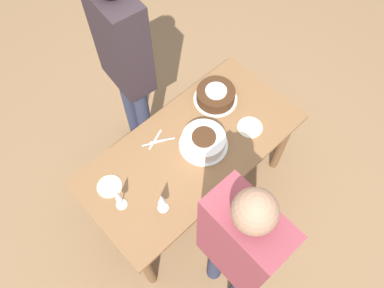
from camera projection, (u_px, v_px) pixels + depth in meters
ground_plane at (192, 192)px, 3.17m from camera, size 12.00×12.00×0.00m
dining_table at (192, 157)px, 2.61m from camera, size 1.55×0.76×0.77m
cake_center_white at (204, 141)px, 2.47m from camera, size 0.33×0.33×0.11m
cake_front_chocolate at (216, 95)px, 2.66m from camera, size 0.32×0.32×0.11m
wine_glass_near at (118, 196)px, 2.18m from camera, size 0.07×0.07×0.22m
wine_glass_far at (162, 200)px, 2.18m from camera, size 0.07×0.07×0.20m
dessert_plate_left at (250, 127)px, 2.58m from camera, size 0.18×0.18×0.01m
dessert_plate_right at (110, 186)px, 2.36m from camera, size 0.16×0.16×0.01m
fork_pile at (157, 141)px, 2.52m from camera, size 0.21×0.13×0.01m
person_cutting at (125, 58)px, 2.51m from camera, size 0.26×0.42×1.76m
person_watching at (238, 249)px, 1.92m from camera, size 0.23×0.40×1.69m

